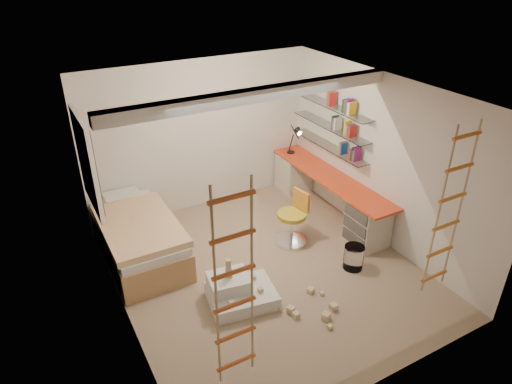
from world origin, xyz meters
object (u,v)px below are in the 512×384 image
bed (139,237)px  play_platform (238,292)px  desk (328,193)px  swivel_chair (293,225)px

bed → play_platform: 1.82m
desk → play_platform: 2.68m
desk → bed: (-3.20, 0.36, -0.07)m
bed → swivel_chair: swivel_chair is taller
play_platform → swivel_chair: bearing=30.6°
desk → swivel_chair: 1.09m
bed → swivel_chair: size_ratio=2.30×
swivel_chair → play_platform: size_ratio=0.91×
desk → swivel_chair: bearing=-156.4°
swivel_chair → desk: bearing=23.6°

